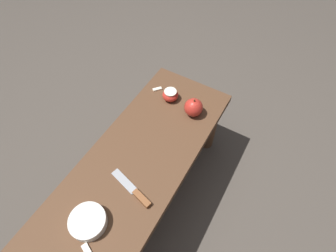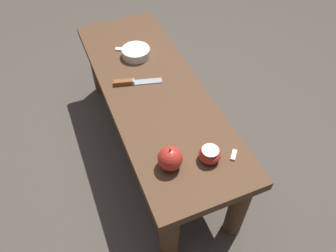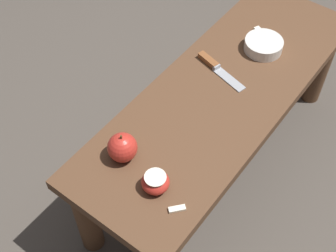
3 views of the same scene
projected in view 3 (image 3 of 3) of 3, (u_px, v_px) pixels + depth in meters
The scene contains 8 objects.
ground_plane at pixel (214, 161), 1.86m from camera, with size 8.00×8.00×0.00m, color #4C443D.
wooden_bench at pixel (222, 106), 1.60m from camera, with size 1.20×0.42×0.42m.
knife at pixel (214, 66), 1.59m from camera, with size 0.08×0.21×0.02m.
apple_whole at pixel (122, 147), 1.33m from camera, with size 0.09×0.09×0.10m.
apple_cut at pixel (155, 182), 1.28m from camera, with size 0.08×0.08×0.05m.
apple_slice_near_knife at pixel (177, 209), 1.25m from camera, with size 0.05×0.04×0.01m.
apple_slice_center at pixel (260, 31), 1.70m from camera, with size 0.04×0.05×0.01m.
bowl at pixel (263, 45), 1.63m from camera, with size 0.13×0.13×0.04m.
Camera 3 is at (0.95, 0.49, 1.54)m, focal length 50.00 mm.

